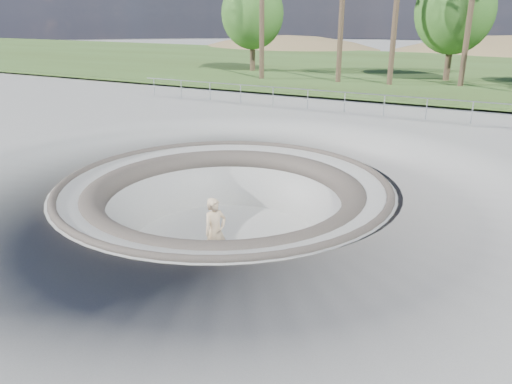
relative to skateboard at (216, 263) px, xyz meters
The scene contains 9 objects.
ground 2.53m from the skateboard, 111.32° to the left, with size 180.00×180.00×0.00m, color #A3A29E.
skate_bowl 1.74m from the skateboard, 111.32° to the left, with size 14.00×14.00×4.10m.
grass_strip 35.69m from the skateboard, 91.02° to the left, with size 180.00×36.00×0.12m.
distant_hills 59.11m from the skateboard, 86.94° to the left, with size 103.20×45.00×28.60m.
safety_railing 13.87m from the skateboard, 92.66° to the left, with size 25.00×0.06×1.03m.
skateboard is the anchor object (origin of this frame).
skater 1.00m from the skateboard, 108.43° to the right, with size 0.72×0.47×1.98m, color beige.
bushy_tree_left 30.89m from the skateboard, 115.43° to the left, with size 5.17×4.70×7.46m.
bushy_tree_mid 29.01m from the skateboard, 85.10° to the left, with size 5.41×4.92×7.81m.
Camera 1 is at (7.49, -12.51, 5.03)m, focal length 35.00 mm.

